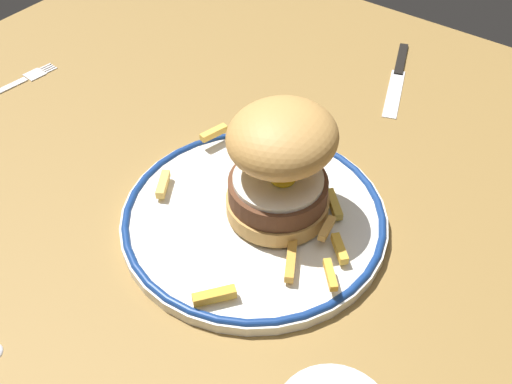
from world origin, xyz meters
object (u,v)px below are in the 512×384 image
dinner_plate (256,218)px  burger (280,162)px  knife (398,72)px  fork (10,85)px

dinner_plate → burger: (1.25, 2.24, 6.77)cm
dinner_plate → knife: size_ratio=1.58×
dinner_plate → knife: bearing=91.7°
fork → knife: 52.33cm
knife → burger: bearing=-86.0°
burger → knife: burger is taller
dinner_plate → knife: 34.15cm
dinner_plate → burger: bearing=60.8°
dinner_plate → burger: burger is taller
dinner_plate → knife: dinner_plate is taller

